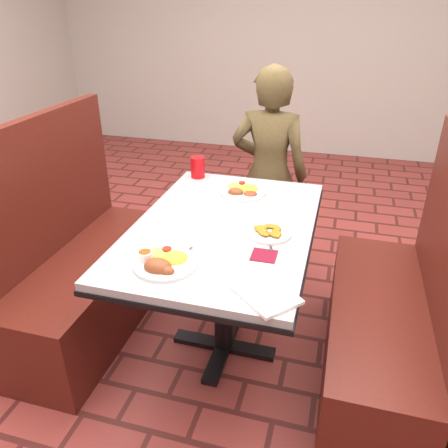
{
  "coord_description": "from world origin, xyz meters",
  "views": [
    {
      "loc": [
        0.48,
        -1.72,
        1.68
      ],
      "look_at": [
        0.0,
        0.0,
        0.75
      ],
      "focal_mm": 35.0,
      "sensor_mm": 36.0,
      "label": 1
    }
  ],
  "objects": [
    {
      "name": "knife_utensil",
      "position": [
        -0.08,
        -0.33,
        0.76
      ],
      "size": [
        0.05,
        0.15,
        0.0
      ],
      "primitive_type": "cube",
      "rotation": [
        0.0,
        0.0,
        -0.27
      ],
      "color": "silver",
      "rests_on": "dining_table"
    },
    {
      "name": "near_dinner_plate",
      "position": [
        -0.13,
        -0.4,
        0.78
      ],
      "size": [
        0.25,
        0.25,
        0.08
      ],
      "rotation": [
        0.0,
        0.0,
        0.33
      ],
      "color": "white",
      "rests_on": "dining_table"
    },
    {
      "name": "plantain_plate",
      "position": [
        0.22,
        -0.04,
        0.76
      ],
      "size": [
        0.2,
        0.2,
        0.03
      ],
      "rotation": [
        0.0,
        0.0,
        -0.13
      ],
      "color": "white",
      "rests_on": "dining_table"
    },
    {
      "name": "diner_person",
      "position": [
        0.05,
        0.88,
        0.67
      ],
      "size": [
        0.5,
        0.34,
        1.35
      ],
      "primitive_type": "imported",
      "rotation": [
        0.0,
        0.0,
        3.11
      ],
      "color": "brown",
      "rests_on": "ground"
    },
    {
      "name": "paper_napkin",
      "position": [
        0.29,
        -0.48,
        0.76
      ],
      "size": [
        0.28,
        0.27,
        0.01
      ],
      "primitive_type": "cube",
      "rotation": [
        0.0,
        0.0,
        -0.73
      ],
      "color": "white",
      "rests_on": "dining_table"
    },
    {
      "name": "spoon_utensil",
      "position": [
        0.24,
        -0.13,
        0.76
      ],
      "size": [
        0.04,
        0.13,
        0.0
      ],
      "primitive_type": "cube",
      "rotation": [
        0.0,
        0.0,
        0.23
      ],
      "color": "silver",
      "rests_on": "dining_table"
    },
    {
      "name": "lettuce_shreds",
      "position": [
        0.04,
        0.06,
        0.75
      ],
      "size": [
        0.28,
        0.32,
        0.0
      ],
      "primitive_type": null,
      "color": "#94B849",
      "rests_on": "dining_table"
    },
    {
      "name": "booth_bench_right",
      "position": [
        0.8,
        0.0,
        0.33
      ],
      "size": [
        0.47,
        1.2,
        1.17
      ],
      "color": "#581D14",
      "rests_on": "ground"
    },
    {
      "name": "maroon_napkin",
      "position": [
        0.23,
        -0.22,
        0.75
      ],
      "size": [
        0.1,
        0.1,
        0.0
      ],
      "primitive_type": "cube",
      "rotation": [
        0.0,
        0.0,
        0.02
      ],
      "color": "maroon",
      "rests_on": "dining_table"
    },
    {
      "name": "booth_bench_left",
      "position": [
        -0.8,
        0.0,
        0.33
      ],
      "size": [
        0.47,
        1.2,
        1.17
      ],
      "color": "#581D14",
      "rests_on": "ground"
    },
    {
      "name": "fork_utensil",
      "position": [
        -0.14,
        -0.43,
        0.76
      ],
      "size": [
        0.04,
        0.13,
        0.0
      ],
      "primitive_type": "cube",
      "rotation": [
        0.0,
        0.0,
        -0.29
      ],
      "color": "silver",
      "rests_on": "dining_table"
    },
    {
      "name": "far_dinner_plate",
      "position": [
        -0.0,
        0.38,
        0.77
      ],
      "size": [
        0.25,
        0.25,
        0.06
      ],
      "rotation": [
        0.0,
        0.0,
        0.37
      ],
      "color": "white",
      "rests_on": "dining_table"
    },
    {
      "name": "red_tumbler",
      "position": [
        -0.31,
        0.53,
        0.81
      ],
      "size": [
        0.08,
        0.08,
        0.12
      ],
      "primitive_type": "cylinder",
      "color": "red",
      "rests_on": "dining_table"
    },
    {
      "name": "dining_table",
      "position": [
        0.0,
        0.0,
        0.65
      ],
      "size": [
        0.81,
        1.21,
        0.75
      ],
      "color": "#ABAEB0",
      "rests_on": "ground"
    }
  ]
}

